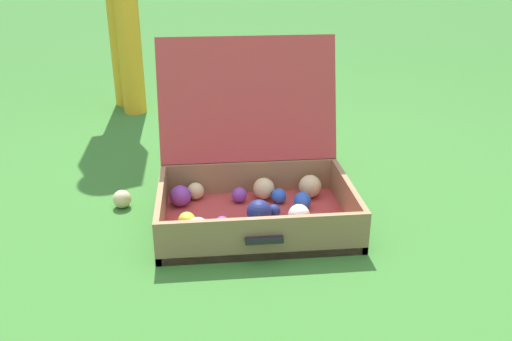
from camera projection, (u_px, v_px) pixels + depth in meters
The scene contains 3 objects.
ground_plane at pixel (253, 232), 1.75m from camera, with size 16.00×16.00×0.00m, color #336B28.
open_suitcase at pixel (253, 182), 1.82m from camera, with size 0.63×0.59×0.56m.
stray_ball_on_grass at pixel (122, 199), 1.90m from camera, with size 0.06×0.06×0.06m, color #D1B784.
Camera 1 is at (-0.15, -1.52, 0.87)m, focal length 38.17 mm.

